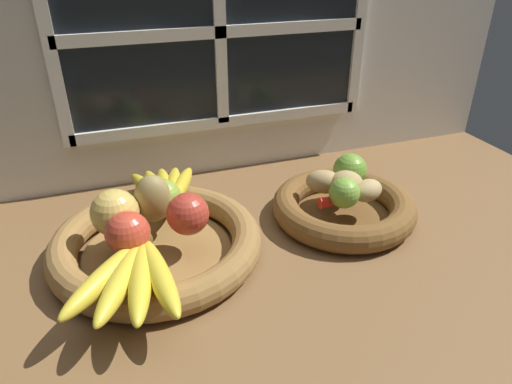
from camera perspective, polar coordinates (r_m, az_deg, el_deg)
The scene contains 17 objects.
ground_plane at distance 85.79cm, azimuth 1.30°, elevation -5.92°, with size 140.00×90.00×3.00cm, color brown.
back_wall at distance 100.71cm, azimuth -4.78°, elevation 17.60°, with size 140.00×4.60×55.00cm.
fruit_bowl_left at distance 79.86cm, azimuth -12.17°, elevation -6.27°, with size 35.52×35.52×5.02cm.
fruit_bowl_right at distance 89.60cm, azimuth 10.77°, elevation -1.90°, with size 27.20×27.20×5.02cm.
apple_green_back at distance 80.82cm, azimuth -11.53°, elevation -0.71°, with size 6.60×6.60×6.60cm, color #8CAD3D.
apple_golden_left at distance 77.21cm, azimuth -17.06°, elevation -2.47°, with size 7.78×7.78×7.78cm, color #DBB756.
apple_red_front at distance 72.41cm, azimuth -15.58°, elevation -4.93°, with size 6.84×6.84×6.84cm, color #CC422D.
apple_red_right at distance 75.11cm, azimuth -8.44°, elevation -2.70°, with size 6.97×6.97×6.97cm, color #B73828.
pear_brown at distance 78.92cm, azimuth -12.64°, elevation -0.80°, with size 5.29×6.26×8.55cm, color olive.
banana_bunch_front at distance 66.84cm, azimuth -15.04°, elevation -9.98°, with size 16.64×20.03×3.18cm.
banana_bunch_back at distance 87.69cm, azimuth -11.21°, elevation 0.38°, with size 13.87×17.23×2.78cm.
potato_oblong at distance 87.70cm, azimuth 8.42°, elevation 1.27°, with size 6.88×4.75×4.46cm, color tan.
potato_small at distance 86.61cm, azimuth 13.63°, elevation 0.19°, with size 6.24×4.41×4.03cm, color tan.
potato_large at distance 87.14cm, azimuth 11.07°, elevation 0.98°, with size 6.49×5.92×4.84cm, color tan.
lime_near at distance 83.26cm, azimuth 10.87°, elevation -0.11°, with size 5.59×5.59×5.59cm, color #7AAD3D.
lime_far at distance 90.71cm, azimuth 11.54°, elevation 2.68°, with size 6.48×6.48×6.48cm, color #6B9E33.
chili_pepper at distance 85.42cm, azimuth 11.60°, elevation -0.72°, with size 2.13×2.13×12.33cm, color red.
Camera 1 is at (-25.33, -65.70, 47.50)cm, focal length 32.32 mm.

